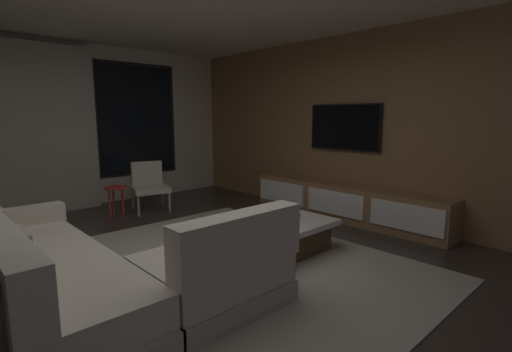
{
  "coord_description": "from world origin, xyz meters",
  "views": [
    {
      "loc": [
        -1.82,
        -2.92,
        1.51
      ],
      "look_at": [
        1.44,
        0.56,
        0.74
      ],
      "focal_mm": 26.12,
      "sensor_mm": 36.0,
      "label": 1
    }
  ],
  "objects_px": {
    "sectional_couch": "(91,274)",
    "book_stack_on_coffee_table": "(286,218)",
    "side_stool": "(115,192)",
    "accent_chair_near_window": "(149,184)",
    "media_console": "(346,203)",
    "coffee_table": "(269,233)",
    "mounted_tv": "(344,127)"
  },
  "relations": [
    {
      "from": "accent_chair_near_window",
      "to": "sectional_couch",
      "type": "bearing_deg",
      "value": -125.19
    },
    {
      "from": "book_stack_on_coffee_table",
      "to": "accent_chair_near_window",
      "type": "xyz_separation_m",
      "value": [
        -0.19,
        2.82,
        0.04
      ]
    },
    {
      "from": "side_stool",
      "to": "book_stack_on_coffee_table",
      "type": "bearing_deg",
      "value": -74.74
    },
    {
      "from": "accent_chair_near_window",
      "to": "media_console",
      "type": "distance_m",
      "value": 3.12
    },
    {
      "from": "sectional_couch",
      "to": "mounted_tv",
      "type": "height_order",
      "value": "mounted_tv"
    },
    {
      "from": "coffee_table",
      "to": "sectional_couch",
      "type": "bearing_deg",
      "value": 179.86
    },
    {
      "from": "side_stool",
      "to": "accent_chair_near_window",
      "type": "bearing_deg",
      "value": 2.74
    },
    {
      "from": "side_stool",
      "to": "mounted_tv",
      "type": "relative_size",
      "value": 0.39
    },
    {
      "from": "book_stack_on_coffee_table",
      "to": "media_console",
      "type": "height_order",
      "value": "media_console"
    },
    {
      "from": "coffee_table",
      "to": "mounted_tv",
      "type": "xyz_separation_m",
      "value": [
        1.86,
        0.29,
        1.16
      ]
    },
    {
      "from": "book_stack_on_coffee_table",
      "to": "media_console",
      "type": "distance_m",
      "value": 1.64
    },
    {
      "from": "coffee_table",
      "to": "side_stool",
      "type": "bearing_deg",
      "value": 104.81
    },
    {
      "from": "accent_chair_near_window",
      "to": "side_stool",
      "type": "xyz_separation_m",
      "value": [
        -0.57,
        -0.03,
        -0.06
      ]
    },
    {
      "from": "sectional_couch",
      "to": "book_stack_on_coffee_table",
      "type": "bearing_deg",
      "value": -5.43
    },
    {
      "from": "side_stool",
      "to": "media_console",
      "type": "distance_m",
      "value": 3.45
    },
    {
      "from": "media_console",
      "to": "mounted_tv",
      "type": "xyz_separation_m",
      "value": [
        0.18,
        0.2,
        1.1
      ]
    },
    {
      "from": "media_console",
      "to": "sectional_couch",
      "type": "bearing_deg",
      "value": -178.67
    },
    {
      "from": "book_stack_on_coffee_table",
      "to": "side_stool",
      "type": "height_order",
      "value": "side_stool"
    },
    {
      "from": "mounted_tv",
      "to": "coffee_table",
      "type": "bearing_deg",
      "value": -171.22
    },
    {
      "from": "sectional_couch",
      "to": "media_console",
      "type": "distance_m",
      "value": 3.65
    },
    {
      "from": "side_stool",
      "to": "media_console",
      "type": "relative_size",
      "value": 0.15
    },
    {
      "from": "sectional_couch",
      "to": "media_console",
      "type": "xyz_separation_m",
      "value": [
        3.65,
        0.08,
        -0.04
      ]
    },
    {
      "from": "sectional_couch",
      "to": "book_stack_on_coffee_table",
      "type": "height_order",
      "value": "sectional_couch"
    },
    {
      "from": "sectional_couch",
      "to": "coffee_table",
      "type": "bearing_deg",
      "value": -0.14
    },
    {
      "from": "sectional_couch",
      "to": "media_console",
      "type": "relative_size",
      "value": 0.81
    },
    {
      "from": "mounted_tv",
      "to": "side_stool",
      "type": "bearing_deg",
      "value": 137.83
    },
    {
      "from": "accent_chair_near_window",
      "to": "coffee_table",
      "type": "bearing_deg",
      "value": -87.44
    },
    {
      "from": "coffee_table",
      "to": "accent_chair_near_window",
      "type": "xyz_separation_m",
      "value": [
        -0.12,
        2.63,
        0.25
      ]
    },
    {
      "from": "accent_chair_near_window",
      "to": "side_stool",
      "type": "bearing_deg",
      "value": -177.26
    },
    {
      "from": "accent_chair_near_window",
      "to": "mounted_tv",
      "type": "height_order",
      "value": "mounted_tv"
    },
    {
      "from": "accent_chair_near_window",
      "to": "book_stack_on_coffee_table",
      "type": "bearing_deg",
      "value": -86.13
    },
    {
      "from": "sectional_couch",
      "to": "media_console",
      "type": "bearing_deg",
      "value": 1.33
    }
  ]
}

